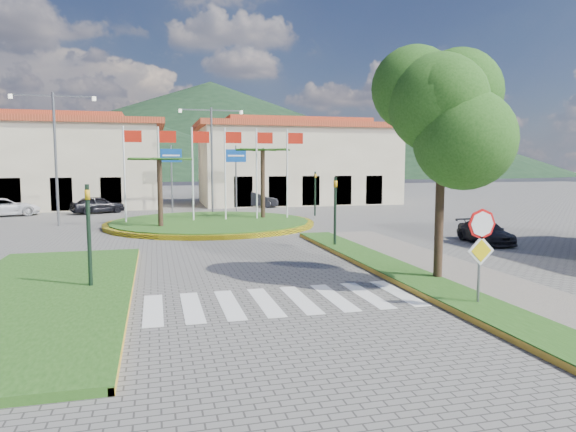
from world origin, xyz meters
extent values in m
plane|color=slate|center=(0.00, 0.00, 0.00)|extent=(160.00, 160.00, 0.00)
cube|color=gray|center=(6.00, 2.00, 0.07)|extent=(4.00, 28.00, 0.15)
cube|color=#1E4914|center=(4.80, 2.00, 0.09)|extent=(1.60, 28.00, 0.18)
cube|color=#1E4914|center=(-6.50, 6.00, 0.09)|extent=(5.00, 14.00, 0.18)
cube|color=silver|center=(0.00, 4.00, 0.01)|extent=(8.00, 3.00, 0.01)
cylinder|color=yellow|center=(0.00, 22.00, 0.12)|extent=(12.70, 12.70, 0.24)
cylinder|color=#1E4914|center=(0.00, 22.00, 0.15)|extent=(12.00, 12.00, 0.30)
cylinder|color=black|center=(-3.00, 20.00, 2.02)|extent=(0.28, 0.28, 4.05)
cylinder|color=black|center=(3.50, 23.00, 2.34)|extent=(0.28, 0.28, 4.68)
cylinder|color=silver|center=(-5.00, 22.50, 3.00)|extent=(0.10, 0.10, 6.00)
cube|color=#B3190B|center=(-4.45, 22.50, 5.40)|extent=(1.00, 0.03, 0.70)
cylinder|color=silver|center=(-3.00, 22.50, 3.00)|extent=(0.10, 0.10, 6.00)
cube|color=#B3190B|center=(-2.45, 22.50, 5.40)|extent=(1.00, 0.03, 0.70)
cylinder|color=silver|center=(-1.00, 22.50, 3.00)|extent=(0.10, 0.10, 6.00)
cube|color=#B3190B|center=(-0.45, 22.50, 5.40)|extent=(1.00, 0.03, 0.70)
cylinder|color=silver|center=(1.00, 22.50, 3.00)|extent=(0.10, 0.10, 6.00)
cube|color=#B3190B|center=(1.55, 22.50, 5.40)|extent=(1.00, 0.03, 0.70)
cylinder|color=silver|center=(3.00, 22.50, 3.00)|extent=(0.10, 0.10, 6.00)
cube|color=#B3190B|center=(3.55, 22.50, 5.40)|extent=(1.00, 0.03, 0.70)
cylinder|color=silver|center=(5.00, 22.50, 3.00)|extent=(0.10, 0.10, 6.00)
cube|color=#B3190B|center=(5.55, 22.50, 5.40)|extent=(1.00, 0.03, 0.70)
cylinder|color=slate|center=(4.90, 2.00, 1.25)|extent=(0.07, 0.07, 2.50)
cylinder|color=red|center=(4.90, 1.95, 2.25)|extent=(0.80, 0.03, 0.80)
cube|color=yellow|center=(4.90, 1.94, 1.55)|extent=(0.78, 0.03, 0.78)
cylinder|color=black|center=(5.50, 5.00, 2.20)|extent=(0.28, 0.28, 4.40)
ellipsoid|color=#1C4913|center=(5.50, 5.00, 5.20)|extent=(3.60, 3.60, 3.20)
cylinder|color=black|center=(-5.20, 6.50, 1.60)|extent=(0.12, 0.12, 3.20)
imported|color=gold|center=(-5.20, 6.50, 2.60)|extent=(0.15, 0.18, 0.90)
cylinder|color=black|center=(4.50, 12.00, 1.60)|extent=(0.12, 0.12, 3.20)
imported|color=gold|center=(4.50, 12.00, 2.60)|extent=(0.15, 0.18, 0.90)
cylinder|color=black|center=(8.00, 26.00, 1.60)|extent=(0.12, 0.12, 3.20)
imported|color=gold|center=(8.00, 26.00, 2.60)|extent=(0.18, 0.15, 0.90)
cylinder|color=slate|center=(-2.00, 31.00, 2.60)|extent=(0.12, 0.12, 5.20)
cube|color=#0E439D|center=(-2.00, 30.94, 4.40)|extent=(1.60, 0.05, 1.00)
cylinder|color=slate|center=(3.00, 31.00, 2.60)|extent=(0.12, 0.12, 5.20)
cube|color=#0E439D|center=(3.00, 30.94, 4.40)|extent=(1.60, 0.05, 1.00)
cylinder|color=slate|center=(1.00, 30.00, 4.00)|extent=(0.16, 0.16, 8.00)
cube|color=slate|center=(-0.20, 30.00, 7.80)|extent=(2.40, 0.08, 0.08)
cube|color=slate|center=(2.20, 30.00, 7.80)|extent=(2.40, 0.08, 0.08)
cylinder|color=slate|center=(-9.00, 24.00, 4.00)|extent=(0.16, 0.16, 8.00)
cube|color=slate|center=(-10.20, 24.00, 7.80)|extent=(2.40, 0.08, 0.08)
cube|color=slate|center=(-7.80, 24.00, 7.80)|extent=(2.40, 0.08, 0.08)
cube|color=#C1B592|center=(-14.00, 38.00, 3.50)|extent=(22.00, 9.00, 7.00)
cube|color=#98361D|center=(-14.00, 38.00, 7.25)|extent=(23.32, 9.54, 0.50)
cube|color=#98361D|center=(-14.00, 38.00, 7.75)|extent=(16.50, 4.95, 0.60)
cube|color=#C1B592|center=(10.00, 38.00, 3.50)|extent=(18.00, 9.00, 7.00)
cube|color=#98361D|center=(10.00, 38.00, 7.25)|extent=(19.08, 9.54, 0.50)
cube|color=#98361D|center=(10.00, 38.00, 7.75)|extent=(13.50, 4.95, 0.60)
cone|color=black|center=(15.00, 160.00, 15.00)|extent=(180.00, 180.00, 30.00)
cone|color=black|center=(70.00, 135.00, 9.00)|extent=(120.00, 120.00, 18.00)
cone|color=black|center=(-10.00, 130.00, 8.00)|extent=(110.00, 110.00, 16.00)
imported|color=white|center=(-13.78, 31.24, 0.65)|extent=(5.14, 3.68, 1.30)
imported|color=black|center=(-7.52, 31.82, 0.67)|extent=(4.21, 3.06, 1.33)
imported|color=black|center=(5.11, 34.08, 0.68)|extent=(4.34, 2.74, 1.35)
imported|color=black|center=(12.00, 11.63, 0.52)|extent=(1.75, 3.71, 1.05)
camera|label=1|loc=(-3.27, -9.53, 3.82)|focal=32.00mm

